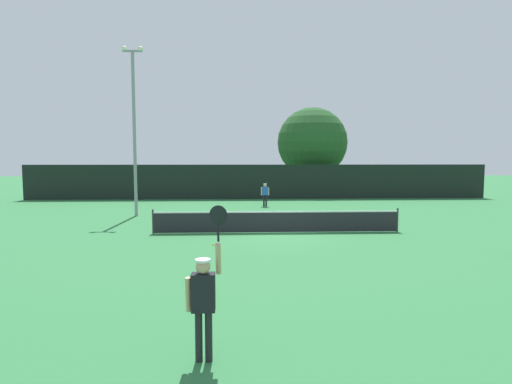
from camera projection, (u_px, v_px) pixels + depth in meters
ground_plane at (277, 233)px, 18.06m from camera, size 120.00×120.00×0.00m
tennis_net at (277, 221)px, 18.02m from camera, size 11.01×0.08×1.07m
perimeter_fence at (259, 182)px, 33.02m from camera, size 37.68×0.12×2.81m
player_serving at (204, 294)px, 6.52m from camera, size 0.68×0.40×2.54m
player_receiving at (265, 193)px, 27.90m from camera, size 0.57×0.23×1.58m
tennis_ball at (213, 244)px, 15.43m from camera, size 0.07×0.07×0.07m
light_pole at (134, 122)px, 22.90m from camera, size 1.18×0.28×9.55m
large_tree at (312, 143)px, 37.50m from camera, size 6.44×6.44×8.00m
parked_car_near at (231, 185)px, 38.90m from camera, size 2.42×4.41×1.69m
parked_car_mid at (274, 183)px, 41.80m from camera, size 2.34×4.38×1.69m
parked_car_far at (329, 185)px, 38.85m from camera, size 2.00×4.24×1.69m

